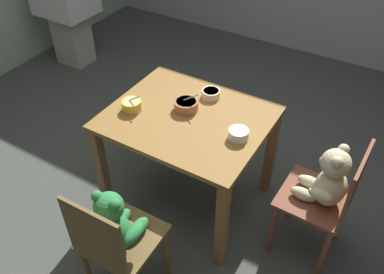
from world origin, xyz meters
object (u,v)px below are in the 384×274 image
(dining_table, at_px, (188,131))
(porridge_bowl_white_near_right, at_px, (238,134))
(porridge_bowl_terracotta_center, at_px, (186,105))
(sink_basin, at_px, (67,10))
(teddy_chair_near_front, at_px, (115,231))
(porridge_bowl_cream_far_center, at_px, (211,94))
(teddy_chair_near_right, at_px, (327,187))
(porridge_bowl_yellow_near_left, at_px, (132,105))

(dining_table, distance_m, porridge_bowl_white_near_right, 0.39)
(dining_table, height_order, porridge_bowl_terracotta_center, porridge_bowl_terracotta_center)
(porridge_bowl_terracotta_center, height_order, sink_basin, sink_basin)
(teddy_chair_near_front, distance_m, sink_basin, 2.81)
(porridge_bowl_cream_far_center, xyz_separation_m, sink_basin, (-2.07, 0.79, -0.18))
(teddy_chair_near_front, bearing_deg, teddy_chair_near_right, -45.76)
(dining_table, distance_m, porridge_bowl_cream_far_center, 0.29)
(dining_table, xyz_separation_m, porridge_bowl_cream_far_center, (0.02, 0.25, 0.15))
(teddy_chair_near_right, bearing_deg, sink_basin, -17.20)
(teddy_chair_near_front, xyz_separation_m, porridge_bowl_terracotta_center, (-0.10, 0.86, 0.21))
(teddy_chair_near_front, bearing_deg, porridge_bowl_yellow_near_left, 28.75)
(porridge_bowl_cream_far_center, height_order, porridge_bowl_terracotta_center, porridge_bowl_terracotta_center)
(dining_table, xyz_separation_m, teddy_chair_near_front, (0.06, -0.80, -0.05))
(porridge_bowl_terracotta_center, distance_m, sink_basin, 2.24)
(dining_table, bearing_deg, porridge_bowl_cream_far_center, 85.31)
(porridge_bowl_white_near_right, bearing_deg, dining_table, 175.10)
(porridge_bowl_yellow_near_left, relative_size, porridge_bowl_cream_far_center, 1.09)
(teddy_chair_near_front, distance_m, teddy_chair_near_right, 1.17)
(teddy_chair_near_front, distance_m, porridge_bowl_cream_far_center, 1.08)
(dining_table, xyz_separation_m, teddy_chair_near_right, (0.89, 0.03, -0.05))
(porridge_bowl_cream_far_center, bearing_deg, porridge_bowl_terracotta_center, -108.44)
(porridge_bowl_terracotta_center, bearing_deg, porridge_bowl_white_near_right, -12.18)
(dining_table, relative_size, porridge_bowl_white_near_right, 8.28)
(teddy_chair_near_front, bearing_deg, dining_table, 3.22)
(porridge_bowl_terracotta_center, bearing_deg, porridge_bowl_yellow_near_left, -148.71)
(dining_table, bearing_deg, teddy_chair_near_right, 1.82)
(porridge_bowl_terracotta_center, bearing_deg, dining_table, -50.95)
(porridge_bowl_yellow_near_left, bearing_deg, porridge_bowl_white_near_right, 7.37)
(teddy_chair_near_right, xyz_separation_m, porridge_bowl_terracotta_center, (-0.93, 0.03, 0.20))
(teddy_chair_near_front, relative_size, porridge_bowl_cream_far_center, 7.05)
(porridge_bowl_yellow_near_left, xyz_separation_m, porridge_bowl_white_near_right, (0.69, 0.09, -0.00))
(dining_table, height_order, teddy_chair_near_front, teddy_chair_near_front)
(dining_table, relative_size, teddy_chair_near_front, 1.14)
(porridge_bowl_yellow_near_left, distance_m, porridge_bowl_cream_far_center, 0.51)
(porridge_bowl_yellow_near_left, relative_size, porridge_bowl_terracotta_center, 0.81)
(teddy_chair_near_right, bearing_deg, porridge_bowl_white_near_right, 8.20)
(teddy_chair_near_front, height_order, porridge_bowl_cream_far_center, teddy_chair_near_front)
(porridge_bowl_yellow_near_left, bearing_deg, teddy_chair_near_front, -60.23)
(porridge_bowl_yellow_near_left, xyz_separation_m, porridge_bowl_cream_far_center, (0.35, 0.37, -0.01))
(porridge_bowl_cream_far_center, bearing_deg, teddy_chair_near_right, -14.60)
(porridge_bowl_white_near_right, bearing_deg, teddy_chair_near_right, 6.27)
(teddy_chair_near_front, xyz_separation_m, porridge_bowl_white_near_right, (0.29, 0.77, 0.20))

